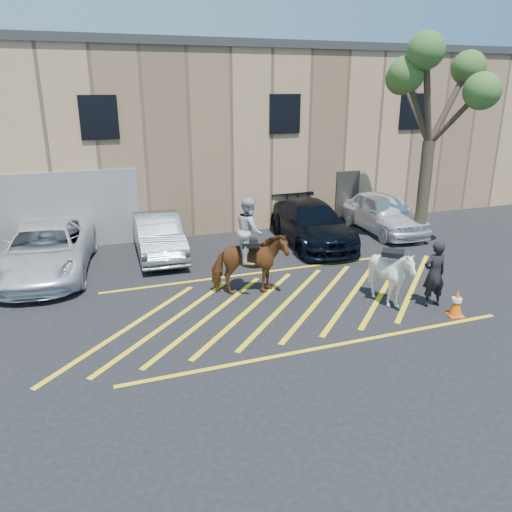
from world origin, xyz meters
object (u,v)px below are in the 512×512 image
object	(u,v)px
handler	(434,274)
saddled_white	(391,276)
car_blue_suv	(312,223)
mounted_bay	(249,256)
car_silver_sedan	(159,236)
tree	(435,84)
traffic_cone	(457,303)
car_white_suv	(383,212)
car_white_pickup	(46,250)

from	to	relation	value
handler	saddled_white	size ratio (longest dim) A/B	0.91
car_blue_suv	mounted_bay	bearing A→B (deg)	-128.64
car_silver_sedan	tree	bearing A→B (deg)	-9.07
tree	car_silver_sedan	bearing A→B (deg)	168.09
car_blue_suv	traffic_cone	size ratio (longest dim) A/B	7.21
car_white_suv	saddled_white	world-z (taller)	saddled_white
car_white_pickup	car_silver_sedan	size ratio (longest dim) A/B	1.29
car_white_pickup	car_blue_suv	world-z (taller)	car_white_pickup
car_white_suv	mounted_bay	size ratio (longest dim) A/B	1.67
car_white_suv	saddled_white	xyz separation A→B (m)	(-3.95, -6.27, 0.04)
car_silver_sedan	traffic_cone	world-z (taller)	car_silver_sedan
car_blue_suv	handler	world-z (taller)	handler
mounted_bay	traffic_cone	xyz separation A→B (m)	(4.51, -3.19, -0.76)
traffic_cone	handler	bearing A→B (deg)	103.65
traffic_cone	tree	size ratio (longest dim) A/B	0.10
handler	mounted_bay	distance (m)	4.98
car_white_suv	handler	xyz separation A→B (m)	(-2.92, -6.74, 0.12)
car_white_pickup	mounted_bay	world-z (taller)	mounted_bay
car_blue_suv	tree	xyz separation A→B (m)	(3.74, -1.49, 4.93)
car_blue_suv	handler	bearing A→B (deg)	-79.12
mounted_bay	tree	xyz separation A→B (m)	(7.55, 2.35, 4.57)
saddled_white	car_silver_sedan	bearing A→B (deg)	129.10
saddled_white	handler	bearing A→B (deg)	-24.27
car_white_suv	saddled_white	bearing A→B (deg)	-119.10
car_silver_sedan	car_blue_suv	size ratio (longest dim) A/B	0.82
car_silver_sedan	car_white_pickup	bearing A→B (deg)	-167.15
saddled_white	traffic_cone	distance (m)	1.76
car_white_pickup	tree	bearing A→B (deg)	2.02
car_white_pickup	car_white_suv	size ratio (longest dim) A/B	1.21
car_white_pickup	mounted_bay	bearing A→B (deg)	-26.21
car_silver_sedan	car_blue_suv	xyz separation A→B (m)	(5.64, -0.49, 0.05)
car_white_pickup	saddled_white	xyz separation A→B (m)	(8.75, -5.68, 0.05)
handler	saddled_white	bearing A→B (deg)	-20.12
handler	saddled_white	world-z (taller)	handler
handler	tree	distance (m)	7.50
car_blue_suv	tree	distance (m)	6.36
car_white_suv	handler	world-z (taller)	handler
car_blue_suv	saddled_white	distance (m)	5.85
car_blue_suv	handler	xyz separation A→B (m)	(0.52, -6.29, 0.14)
saddled_white	car_white_pickup	bearing A→B (deg)	147.01
handler	car_blue_suv	bearing A→B (deg)	-81.13
handler	car_silver_sedan	bearing A→B (deg)	-43.58
saddled_white	traffic_cone	world-z (taller)	saddled_white
car_white_pickup	handler	distance (m)	11.54
car_silver_sedan	saddled_white	world-z (taller)	saddled_white
handler	mounted_bay	world-z (taller)	mounted_bay
traffic_cone	saddled_white	bearing A→B (deg)	135.10
car_silver_sedan	car_blue_suv	bearing A→B (deg)	-2.10
car_white_pickup	saddled_white	size ratio (longest dim) A/B	2.81
car_silver_sedan	saddled_white	bearing A→B (deg)	-48.06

